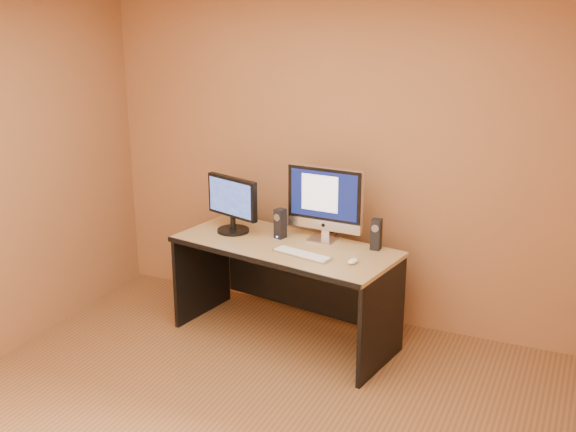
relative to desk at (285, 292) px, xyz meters
The scene contains 10 objects.
walls 1.70m from the desk, 80.06° to the right, with size 4.00×4.00×2.60m, color #93603B, non-canonical shape.
desk is the anchor object (origin of this frame).
imac 0.72m from the desk, 42.50° to the left, with size 0.58×0.21×0.56m, color silver, non-canonical shape.
second_monitor 0.77m from the desk, 168.14° to the left, with size 0.49×0.24×0.43m, color black, non-canonical shape.
speaker_left 0.51m from the desk, 127.49° to the left, with size 0.07×0.07×0.22m, color black, non-canonical shape.
speaker_right 0.82m from the desk, 15.62° to the left, with size 0.07×0.07×0.22m, color black, non-canonical shape.
keyboard 0.46m from the desk, 37.46° to the right, with size 0.44×0.12×0.02m, color #B4B4B9.
mouse 0.71m from the desk, 14.65° to the right, with size 0.06×0.10×0.04m, color white.
cable_a 0.55m from the desk, 43.56° to the left, with size 0.01×0.01×0.22m, color black.
cable_b 0.53m from the desk, 60.20° to the left, with size 0.01×0.01×0.18m, color black.
Camera 1 is at (1.78, -3.08, 2.57)m, focal length 45.00 mm.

